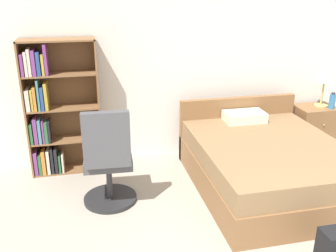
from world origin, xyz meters
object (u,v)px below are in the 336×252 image
(table_lamp, at_px, (325,79))
(bed, at_px, (265,163))
(office_chair, at_px, (108,163))
(bookshelf, at_px, (53,110))
(water_bottle, at_px, (332,101))
(nightstand, at_px, (313,128))

(table_lamp, bearing_deg, bed, -145.24)
(office_chair, bearing_deg, bed, 1.05)
(bookshelf, xyz_separation_m, bed, (2.30, -0.90, -0.50))
(office_chair, relative_size, water_bottle, 5.02)
(bed, relative_size, table_lamp, 3.81)
(office_chair, bearing_deg, nightstand, 16.46)
(bed, distance_m, nightstand, 1.38)
(nightstand, distance_m, water_bottle, 0.45)
(office_chair, bearing_deg, water_bottle, 13.84)
(table_lamp, bearing_deg, bookshelf, 178.63)
(bed, height_order, water_bottle, water_bottle)
(office_chair, bearing_deg, bookshelf, 120.79)
(bed, distance_m, water_bottle, 1.51)
(office_chair, distance_m, table_lamp, 3.09)
(bookshelf, height_order, office_chair, bookshelf)
(bed, xyz_separation_m, nightstand, (1.11, 0.81, 0.02))
(bed, xyz_separation_m, office_chair, (-1.74, -0.03, 0.20))
(bookshelf, bearing_deg, table_lamp, -1.37)
(office_chair, relative_size, table_lamp, 2.17)
(nightstand, relative_size, table_lamp, 1.23)
(nightstand, height_order, table_lamp, table_lamp)
(water_bottle, bearing_deg, bed, -150.74)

